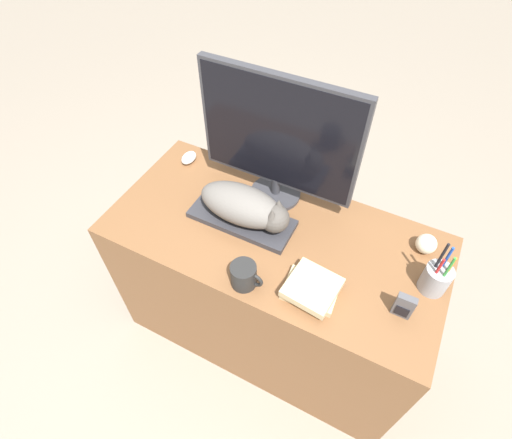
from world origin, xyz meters
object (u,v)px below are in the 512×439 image
(cat, at_px, (246,206))
(phone, at_px, (404,306))
(pen_cup, at_px, (436,278))
(computer_mouse, at_px, (189,158))
(coffee_mug, at_px, (243,275))
(monitor, at_px, (278,138))
(keyboard, at_px, (242,219))
(book_stack, at_px, (312,289))
(baseball, at_px, (426,244))

(cat, height_order, phone, cat)
(cat, relative_size, pen_cup, 1.62)
(computer_mouse, relative_size, coffee_mug, 0.69)
(monitor, bearing_deg, phone, -27.13)
(keyboard, xyz_separation_m, book_stack, (0.36, -0.18, 0.02))
(coffee_mug, bearing_deg, pen_cup, 25.31)
(computer_mouse, distance_m, baseball, 1.03)
(coffee_mug, bearing_deg, phone, 14.06)
(coffee_mug, distance_m, baseball, 0.67)
(keyboard, bearing_deg, monitor, 73.75)
(cat, xyz_separation_m, book_stack, (0.34, -0.18, -0.06))
(monitor, relative_size, phone, 6.04)
(phone, xyz_separation_m, book_stack, (-0.29, -0.06, -0.02))
(pen_cup, bearing_deg, keyboard, -177.62)
(cat, distance_m, baseball, 0.66)
(monitor, relative_size, computer_mouse, 7.29)
(keyboard, height_order, cat, cat)
(pen_cup, bearing_deg, coffee_mug, -154.69)
(monitor, bearing_deg, baseball, -0.79)
(computer_mouse, xyz_separation_m, book_stack, (0.73, -0.38, 0.01))
(phone, height_order, book_stack, phone)
(cat, xyz_separation_m, baseball, (0.64, 0.18, -0.06))
(computer_mouse, xyz_separation_m, coffee_mug, (0.51, -0.44, 0.03))
(keyboard, bearing_deg, book_stack, -26.11)
(coffee_mug, bearing_deg, baseball, 38.99)
(pen_cup, height_order, baseball, pen_cup)
(book_stack, bearing_deg, coffee_mug, -163.25)
(cat, xyz_separation_m, phone, (0.62, -0.12, -0.04))
(cat, xyz_separation_m, pen_cup, (0.69, 0.03, -0.04))
(cat, relative_size, baseball, 4.92)
(pen_cup, distance_m, baseball, 0.16)
(baseball, bearing_deg, coffee_mug, -141.01)
(coffee_mug, bearing_deg, keyboard, 119.62)
(cat, relative_size, monitor, 0.60)
(pen_cup, bearing_deg, baseball, 110.42)
(computer_mouse, height_order, baseball, baseball)
(keyboard, relative_size, pen_cup, 1.81)
(phone, bearing_deg, monitor, 152.87)
(baseball, xyz_separation_m, phone, (-0.01, -0.29, 0.01))
(coffee_mug, distance_m, pen_cup, 0.64)
(baseball, bearing_deg, keyboard, -164.82)
(phone, bearing_deg, pen_cup, 64.63)
(baseball, bearing_deg, monitor, 179.21)
(keyboard, distance_m, book_stack, 0.40)
(cat, bearing_deg, computer_mouse, 153.22)
(phone, bearing_deg, keyboard, 169.84)
(cat, distance_m, pen_cup, 0.69)
(book_stack, bearing_deg, keyboard, 153.89)
(keyboard, xyz_separation_m, phone, (0.64, -0.12, 0.04))
(coffee_mug, height_order, phone, phone)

